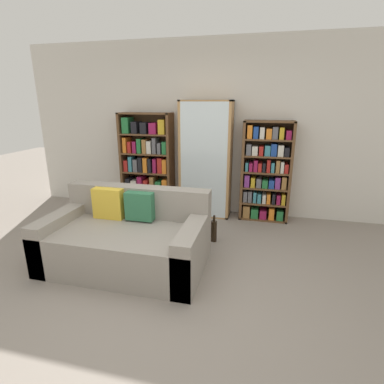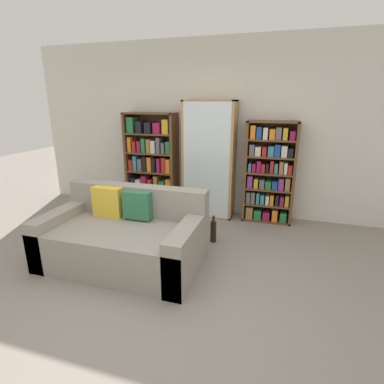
# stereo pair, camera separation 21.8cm
# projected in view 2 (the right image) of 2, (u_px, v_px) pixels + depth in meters

# --- Properties ---
(ground_plane) EXTENTS (16.00, 16.00, 0.00)m
(ground_plane) POSITION_uv_depth(u_px,v_px,m) (151.00, 300.00, 2.80)
(ground_plane) COLOR gray
(wall_back) EXTENTS (6.28, 0.06, 2.70)m
(wall_back) POSITION_uv_depth(u_px,v_px,m) (215.00, 130.00, 4.74)
(wall_back) COLOR beige
(wall_back) RESTS_ON ground
(couch) EXTENTS (1.74, 0.99, 0.82)m
(couch) POSITION_uv_depth(u_px,v_px,m) (124.00, 238.00, 3.39)
(couch) COLOR gray
(couch) RESTS_ON ground
(bookshelf_left) EXTENTS (0.86, 0.32, 1.61)m
(bookshelf_left) POSITION_uv_depth(u_px,v_px,m) (152.00, 163.00, 5.01)
(bookshelf_left) COLOR brown
(bookshelf_left) RESTS_ON ground
(display_cabinet) EXTENTS (0.79, 0.36, 1.80)m
(display_cabinet) POSITION_uv_depth(u_px,v_px,m) (209.00, 161.00, 4.68)
(display_cabinet) COLOR #AD7F4C
(display_cabinet) RESTS_ON ground
(bookshelf_right) EXTENTS (0.74, 0.32, 1.51)m
(bookshelf_right) POSITION_uv_depth(u_px,v_px,m) (269.00, 174.00, 4.48)
(bookshelf_right) COLOR brown
(bookshelf_right) RESTS_ON ground
(wine_bottle) EXTENTS (0.08, 0.08, 0.36)m
(wine_bottle) POSITION_uv_depth(u_px,v_px,m) (213.00, 231.00, 3.92)
(wine_bottle) COLOR black
(wine_bottle) RESTS_ON ground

